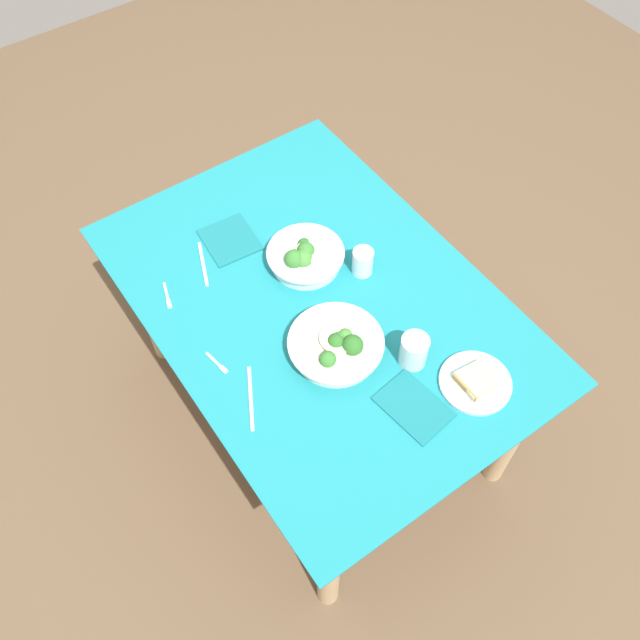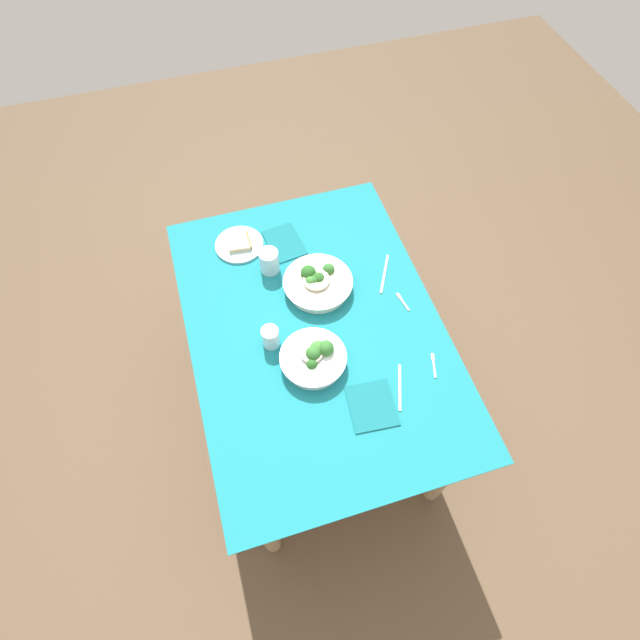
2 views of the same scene
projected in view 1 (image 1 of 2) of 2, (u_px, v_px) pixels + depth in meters
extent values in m
plane|color=brown|center=(319.00, 408.00, 2.68)|extent=(6.00, 6.00, 0.00)
cube|color=#197A84|center=(319.00, 301.00, 2.09)|extent=(1.38, 0.96, 0.01)
cube|color=tan|center=(319.00, 304.00, 2.10)|extent=(1.34, 0.93, 0.02)
cylinder|color=tan|center=(147.00, 303.00, 2.55)|extent=(0.07, 0.07, 0.69)
cylinder|color=tan|center=(329.00, 567.00, 2.01)|extent=(0.07, 0.07, 0.69)
cylinder|color=tan|center=(312.00, 217.00, 2.79)|extent=(0.07, 0.07, 0.69)
cylinder|color=tan|center=(513.00, 433.00, 2.25)|extent=(0.07, 0.07, 0.69)
cylinder|color=white|center=(306.00, 259.00, 2.15)|extent=(0.22, 0.22, 0.05)
cylinder|color=white|center=(306.00, 253.00, 2.13)|extent=(0.24, 0.24, 0.01)
sphere|color=#286023|center=(304.00, 244.00, 2.14)|extent=(0.04, 0.04, 0.04)
sphere|color=#33702D|center=(306.00, 251.00, 2.11)|extent=(0.06, 0.06, 0.06)
sphere|color=#33702D|center=(294.00, 259.00, 2.09)|extent=(0.06, 0.06, 0.06)
sphere|color=#286023|center=(305.00, 251.00, 2.12)|extent=(0.05, 0.05, 0.05)
sphere|color=#3D7A33|center=(303.00, 259.00, 2.10)|extent=(0.06, 0.06, 0.06)
cylinder|color=beige|center=(308.00, 252.00, 2.11)|extent=(0.08, 0.08, 0.01)
cylinder|color=silver|center=(336.00, 347.00, 1.97)|extent=(0.25, 0.25, 0.04)
cylinder|color=silver|center=(336.00, 342.00, 1.95)|extent=(0.28, 0.28, 0.01)
sphere|color=#286023|center=(353.00, 345.00, 1.92)|extent=(0.06, 0.06, 0.06)
sphere|color=#33702D|center=(328.00, 359.00, 1.90)|extent=(0.05, 0.05, 0.05)
sphere|color=#33702D|center=(340.00, 339.00, 1.94)|extent=(0.04, 0.04, 0.04)
sphere|color=#286023|center=(336.00, 342.00, 1.94)|extent=(0.05, 0.05, 0.05)
sphere|color=#3D7A33|center=(345.00, 336.00, 1.95)|extent=(0.05, 0.05, 0.05)
cylinder|color=beige|center=(338.00, 338.00, 1.94)|extent=(0.11, 0.11, 0.01)
cylinder|color=#99C6D1|center=(475.00, 383.00, 1.92)|extent=(0.21, 0.21, 0.01)
cube|color=#CCB284|center=(476.00, 380.00, 1.91)|extent=(0.10, 0.10, 0.02)
cube|color=#9E703D|center=(465.00, 388.00, 1.89)|extent=(0.09, 0.01, 0.02)
cylinder|color=silver|center=(414.00, 351.00, 1.92)|extent=(0.08, 0.08, 0.10)
cylinder|color=silver|center=(363.00, 262.00, 2.11)|extent=(0.07, 0.07, 0.09)
cube|color=#B7B7BC|center=(166.00, 292.00, 2.10)|extent=(0.07, 0.03, 0.00)
cube|color=#B7B7BC|center=(169.00, 304.00, 2.08)|extent=(0.03, 0.02, 0.00)
cube|color=#B7B7BC|center=(213.00, 359.00, 1.97)|extent=(0.07, 0.02, 0.00)
cube|color=#B7B7BC|center=(224.00, 370.00, 1.95)|extent=(0.03, 0.02, 0.00)
cube|color=#B7B7BC|center=(251.00, 398.00, 1.90)|extent=(0.18, 0.11, 0.00)
cube|color=#B7B7BC|center=(203.00, 264.00, 2.17)|extent=(0.17, 0.08, 0.00)
cube|color=#156870|center=(414.00, 406.00, 1.88)|extent=(0.21, 0.16, 0.01)
cube|color=#156870|center=(230.00, 240.00, 2.22)|extent=(0.19, 0.17, 0.01)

